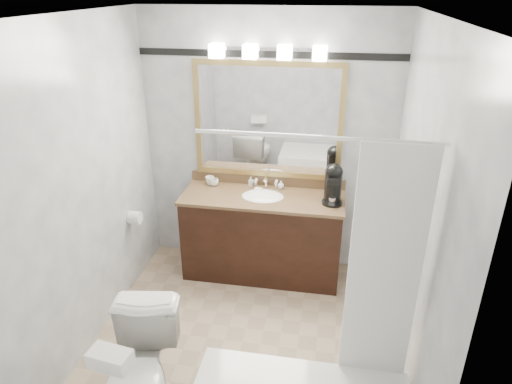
% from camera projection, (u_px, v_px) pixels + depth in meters
% --- Properties ---
extents(room, '(2.42, 2.62, 2.52)m').
position_uv_depth(room, '(240.00, 205.00, 3.20)').
color(room, tan).
rests_on(room, ground).
extents(vanity, '(1.53, 0.58, 0.97)m').
position_uv_depth(vanity, '(262.00, 234.00, 4.45)').
color(vanity, black).
rests_on(vanity, ground).
extents(mirror, '(1.40, 0.04, 1.10)m').
position_uv_depth(mirror, '(268.00, 121.00, 4.25)').
color(mirror, '#AC8D4D').
rests_on(mirror, room).
extents(vanity_light_bar, '(1.02, 0.14, 0.12)m').
position_uv_depth(vanity_light_bar, '(267.00, 51.00, 3.93)').
color(vanity_light_bar, silver).
rests_on(vanity_light_bar, room).
extents(accent_stripe, '(2.40, 0.01, 0.06)m').
position_uv_depth(accent_stripe, '(269.00, 54.00, 4.01)').
color(accent_stripe, black).
rests_on(accent_stripe, room).
extents(tp_roll, '(0.11, 0.12, 0.12)m').
position_uv_depth(tp_roll, '(135.00, 218.00, 4.21)').
color(tp_roll, white).
rests_on(tp_roll, room).
extents(toilet, '(0.55, 0.83, 0.79)m').
position_uv_depth(toilet, '(140.00, 379.00, 2.89)').
color(toilet, white).
rests_on(toilet, ground).
extents(tissue_box, '(0.25, 0.16, 0.09)m').
position_uv_depth(tissue_box, '(110.00, 359.00, 2.45)').
color(tissue_box, white).
rests_on(tissue_box, toilet).
extents(coffee_maker, '(0.19, 0.24, 0.36)m').
position_uv_depth(coffee_maker, '(333.00, 182.00, 4.10)').
color(coffee_maker, black).
rests_on(coffee_maker, vanity).
extents(cup_left, '(0.11, 0.11, 0.07)m').
position_uv_depth(cup_left, '(214.00, 182.00, 4.49)').
color(cup_left, white).
rests_on(cup_left, vanity).
extents(cup_right, '(0.10, 0.10, 0.08)m').
position_uv_depth(cup_right, '(210.00, 180.00, 4.52)').
color(cup_right, white).
rests_on(cup_right, vanity).
extents(soap_bottle_a, '(0.05, 0.05, 0.09)m').
position_uv_depth(soap_bottle_a, '(251.00, 181.00, 4.48)').
color(soap_bottle_a, white).
rests_on(soap_bottle_a, vanity).
extents(soap_bottle_b, '(0.07, 0.07, 0.08)m').
position_uv_depth(soap_bottle_b, '(281.00, 185.00, 4.42)').
color(soap_bottle_b, white).
rests_on(soap_bottle_b, vanity).
extents(soap_bar, '(0.08, 0.06, 0.02)m').
position_uv_depth(soap_bar, '(258.00, 189.00, 4.39)').
color(soap_bar, beige).
rests_on(soap_bar, vanity).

